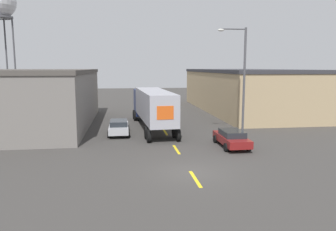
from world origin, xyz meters
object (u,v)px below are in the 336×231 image
at_px(street_lamp, 241,75).
at_px(parked_car_right_near, 232,138).
at_px(semi_truck, 152,105).
at_px(parked_car_left_far, 119,127).

bearing_deg(street_lamp, parked_car_right_near, -118.23).
bearing_deg(semi_truck, parked_car_left_far, -143.08).
xyz_separation_m(parked_car_right_near, parked_car_left_far, (-8.72, 5.97, 0.00)).
bearing_deg(parked_car_left_far, street_lamp, -11.58).
height_order(semi_truck, parked_car_right_near, semi_truck).
bearing_deg(parked_car_left_far, semi_truck, 40.50).
distance_m(parked_car_right_near, street_lamp, 6.36).
relative_size(parked_car_left_far, street_lamp, 0.48).
height_order(parked_car_right_near, street_lamp, street_lamp).
relative_size(semi_truck, parked_car_right_near, 3.20).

